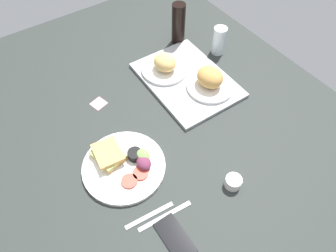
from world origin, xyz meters
TOP-DOWN VIEW (x-y plane):
  - ground_plane at (0.00, 0.00)cm, footprint 190.00×150.00cm
  - serving_tray at (-16.51, 25.73)cm, footprint 45.51×33.70cm
  - bread_plate_near at (-26.14, 20.59)cm, footprint 20.88×20.88cm
  - bread_plate_far at (-6.99, 30.67)cm, footprint 20.18×20.18cm
  - plate_with_salad at (5.33, -18.37)cm, footprint 29.55×29.55cm
  - drinking_glass at (-24.07, 49.94)cm, footprint 6.21×6.21cm
  - soda_bottle at (-41.56, 39.00)cm, footprint 6.40×6.40cm
  - espresso_cup at (32.92, 8.55)cm, footprint 5.60×5.60cm
  - fork at (25.99, -20.77)cm, footprint 3.08×17.06cm
  - knife at (28.99, -16.77)cm, footprint 3.16×19.05cm
  - cell_phone at (36.34, -18.09)cm, footprint 14.46×7.32cm
  - sticky_note at (-26.71, -12.54)cm, footprint 6.90×6.90cm

SIDE VIEW (x-z plane):
  - ground_plane at x=0.00cm, z-range -3.00..0.00cm
  - sticky_note at x=-26.71cm, z-range 0.00..0.12cm
  - fork at x=25.99cm, z-range 0.00..0.50cm
  - knife at x=28.99cm, z-range 0.00..0.50cm
  - cell_phone at x=36.34cm, z-range 0.00..0.80cm
  - serving_tray at x=-16.51cm, z-range 0.00..1.60cm
  - plate_with_salad at x=5.33cm, z-range -1.03..4.37cm
  - espresso_cup at x=32.92cm, z-range 0.00..4.00cm
  - bread_plate_near at x=-26.14cm, z-range 0.31..9.02cm
  - bread_plate_far at x=-6.99cm, z-range 0.56..10.06cm
  - drinking_glass at x=-24.07cm, z-range 0.00..13.35cm
  - soda_bottle at x=-41.56cm, z-range 0.00..20.11cm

